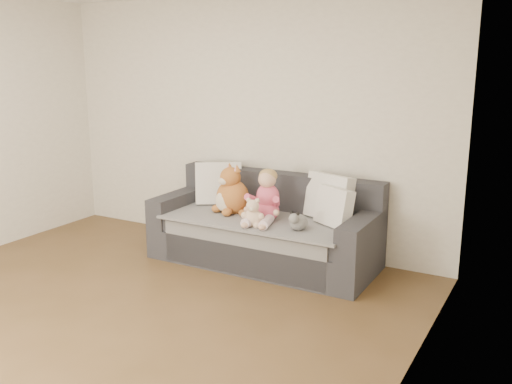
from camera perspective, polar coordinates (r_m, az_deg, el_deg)
room_shell at (r=4.38m, az=-14.91°, el=3.86°), size 5.00×5.00×5.00m
sofa at (r=5.63m, az=0.94°, el=-3.97°), size 2.20×0.94×0.85m
cushion_left at (r=6.01m, az=-3.76°, el=0.90°), size 0.52×0.44×0.45m
cushion_right_back at (r=5.46m, az=7.32°, el=-0.50°), size 0.52×0.35×0.45m
cushion_right_front at (r=5.26m, az=7.80°, el=-1.47°), size 0.43×0.34×0.37m
toddler at (r=5.36m, az=1.02°, el=-0.73°), size 0.35×0.51×0.50m
plush_cat at (r=5.65m, az=-2.46°, el=-0.20°), size 0.39×0.36×0.52m
teddy_bear at (r=5.20m, az=-0.33°, el=-2.31°), size 0.21×0.17×0.27m
plush_cow at (r=5.11m, az=4.21°, el=-2.99°), size 0.16×0.24×0.19m
sippy_cup at (r=5.40m, az=-0.31°, el=-2.31°), size 0.10×0.06×0.11m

